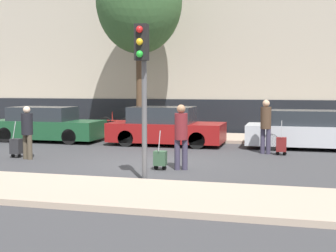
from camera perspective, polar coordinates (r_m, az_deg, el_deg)
The scene contains 16 objects.
ground_plane at distance 13.14m, azimuth -2.09°, elevation -4.76°, with size 80.00×80.00×0.00m, color #38383A.
sidewalk_near at distance 9.66m, azimuth -8.57°, elevation -7.93°, with size 28.00×2.50×0.12m.
sidewalk_far at distance 19.88m, azimuth 3.72°, elevation -1.35°, with size 28.00×3.00×0.12m.
building_facade at distance 23.88m, azimuth 5.60°, elevation 14.61°, with size 28.00×3.30×12.56m.
parked_car_0 at distance 19.42m, azimuth -14.65°, elevation 0.11°, with size 4.45×1.76×1.38m.
parked_car_1 at distance 17.56m, azimuth -0.31°, elevation -0.15°, with size 4.26×1.85×1.44m.
parked_car_2 at distance 17.16m, azimuth 17.05°, elevation -0.57°, with size 4.56×1.71×1.36m.
pedestrian_left at distance 14.68m, azimuth -16.80°, elevation -0.40°, with size 0.34×0.34×1.60m.
trolley_left at distance 15.17m, azimuth -18.04°, elevation -2.37°, with size 0.34×0.29×1.13m.
pedestrian_center at distance 12.24m, azimuth 1.61°, elevation -0.84°, with size 0.34×0.34×1.72m.
trolley_center at distance 12.30m, azimuth -0.96°, elevation -3.96°, with size 0.34×0.29×1.04m.
pedestrian_right at distance 15.52m, azimuth 11.83°, elevation 0.35°, with size 0.34×0.34×1.77m.
trolley_right at distance 15.36m, azimuth 13.64°, elevation -2.21°, with size 0.34×0.29×1.11m.
traffic_light at distance 10.55m, azimuth -3.11°, elevation 6.79°, with size 0.28×0.47×3.56m.
parked_bicycle at distance 21.07m, azimuth -6.32°, elevation 0.16°, with size 1.77×0.06×0.96m.
bare_tree_near_crossing at distance 20.28m, azimuth -3.54°, elevation 14.97°, with size 3.61×3.61×7.88m.
Camera 1 is at (3.74, -12.41, 2.17)m, focal length 50.00 mm.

